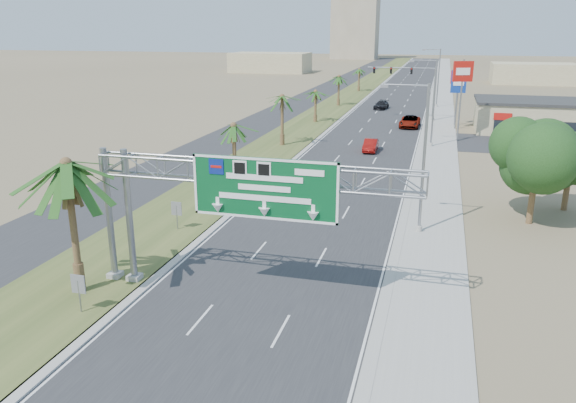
# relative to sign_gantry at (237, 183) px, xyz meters

# --- Properties ---
(road) EXTENTS (12.00, 300.00, 0.02)m
(road) POSITION_rel_sign_gantry_xyz_m (1.06, 100.07, -6.05)
(road) COLOR #28282B
(road) RESTS_ON ground
(sidewalk_right) EXTENTS (4.00, 300.00, 0.10)m
(sidewalk_right) POSITION_rel_sign_gantry_xyz_m (9.56, 100.07, -6.01)
(sidewalk_right) COLOR #9E9B93
(sidewalk_right) RESTS_ON ground
(median_grass) EXTENTS (7.00, 300.00, 0.12)m
(median_grass) POSITION_rel_sign_gantry_xyz_m (-8.94, 100.07, -6.00)
(median_grass) COLOR #3D4E22
(median_grass) RESTS_ON ground
(opposing_road) EXTENTS (8.00, 300.00, 0.02)m
(opposing_road) POSITION_rel_sign_gantry_xyz_m (-15.94, 100.07, -6.05)
(opposing_road) COLOR #28282B
(opposing_road) RESTS_ON ground
(sign_gantry) EXTENTS (16.75, 1.24, 7.50)m
(sign_gantry) POSITION_rel_sign_gantry_xyz_m (0.00, 0.00, 0.00)
(sign_gantry) COLOR gray
(sign_gantry) RESTS_ON ground
(palm_near) EXTENTS (5.70, 5.70, 8.35)m
(palm_near) POSITION_rel_sign_gantry_xyz_m (-8.14, -1.93, 0.87)
(palm_near) COLOR brown
(palm_near) RESTS_ON ground
(palm_row_b) EXTENTS (3.99, 3.99, 5.95)m
(palm_row_b) POSITION_rel_sign_gantry_xyz_m (-8.44, 22.07, -1.16)
(palm_row_b) COLOR brown
(palm_row_b) RESTS_ON ground
(palm_row_c) EXTENTS (3.99, 3.99, 6.75)m
(palm_row_c) POSITION_rel_sign_gantry_xyz_m (-8.44, 38.07, -0.39)
(palm_row_c) COLOR brown
(palm_row_c) RESTS_ON ground
(palm_row_d) EXTENTS (3.99, 3.99, 5.45)m
(palm_row_d) POSITION_rel_sign_gantry_xyz_m (-8.44, 56.07, -1.64)
(palm_row_d) COLOR brown
(palm_row_d) RESTS_ON ground
(palm_row_e) EXTENTS (3.99, 3.99, 6.15)m
(palm_row_e) POSITION_rel_sign_gantry_xyz_m (-8.44, 75.07, -0.97)
(palm_row_e) COLOR brown
(palm_row_e) RESTS_ON ground
(palm_row_f) EXTENTS (3.99, 3.99, 5.75)m
(palm_row_f) POSITION_rel_sign_gantry_xyz_m (-8.44, 100.07, -1.35)
(palm_row_f) COLOR brown
(palm_row_f) RESTS_ON ground
(streetlight_near) EXTENTS (3.27, 0.44, 10.00)m
(streetlight_near) POSITION_rel_sign_gantry_xyz_m (8.36, 12.07, -1.36)
(streetlight_near) COLOR gray
(streetlight_near) RESTS_ON ground
(streetlight_mid) EXTENTS (3.27, 0.44, 10.00)m
(streetlight_mid) POSITION_rel_sign_gantry_xyz_m (8.36, 42.07, -1.36)
(streetlight_mid) COLOR gray
(streetlight_mid) RESTS_ON ground
(streetlight_far) EXTENTS (3.27, 0.44, 10.00)m
(streetlight_far) POSITION_rel_sign_gantry_xyz_m (8.36, 78.07, -1.36)
(streetlight_far) COLOR gray
(streetlight_far) RESTS_ON ground
(signal_mast) EXTENTS (10.28, 0.71, 8.00)m
(signal_mast) POSITION_rel_sign_gantry_xyz_m (6.23, 62.05, -1.21)
(signal_mast) COLOR gray
(signal_mast) RESTS_ON ground
(store_building) EXTENTS (18.00, 10.00, 4.00)m
(store_building) POSITION_rel_sign_gantry_xyz_m (23.06, 56.07, -4.06)
(store_building) COLOR tan
(store_building) RESTS_ON ground
(oak_near) EXTENTS (4.50, 4.50, 6.80)m
(oak_near) POSITION_rel_sign_gantry_xyz_m (16.06, 16.07, -1.53)
(oak_near) COLOR brown
(oak_near) RESTS_ON ground
(oak_far) EXTENTS (3.50, 3.50, 5.60)m
(oak_far) POSITION_rel_sign_gantry_xyz_m (19.06, 20.07, -2.24)
(oak_far) COLOR brown
(oak_far) RESTS_ON ground
(median_signback_a) EXTENTS (0.75, 0.08, 2.08)m
(median_signback_a) POSITION_rel_sign_gantry_xyz_m (-6.74, -3.93, -4.61)
(median_signback_a) COLOR gray
(median_signback_a) RESTS_ON ground
(median_signback_b) EXTENTS (0.75, 0.08, 2.08)m
(median_signback_b) POSITION_rel_sign_gantry_xyz_m (-7.44, 8.07, -4.61)
(median_signback_b) COLOR gray
(median_signback_b) RESTS_ON ground
(tower_distant) EXTENTS (20.00, 16.00, 35.00)m
(tower_distant) POSITION_rel_sign_gantry_xyz_m (-30.94, 240.07, 11.44)
(tower_distant) COLOR gray
(tower_distant) RESTS_ON ground
(building_distant_left) EXTENTS (24.00, 14.00, 6.00)m
(building_distant_left) POSITION_rel_sign_gantry_xyz_m (-43.94, 150.07, -3.06)
(building_distant_left) COLOR tan
(building_distant_left) RESTS_ON ground
(building_distant_right) EXTENTS (20.00, 12.00, 5.00)m
(building_distant_right) POSITION_rel_sign_gantry_xyz_m (31.06, 130.07, -3.56)
(building_distant_right) COLOR tan
(building_distant_right) RESTS_ON ground
(car_left_lane) EXTENTS (1.99, 4.84, 1.64)m
(car_left_lane) POSITION_rel_sign_gantry_xyz_m (-1.48, 16.79, -5.24)
(car_left_lane) COLOR black
(car_left_lane) RESTS_ON ground
(car_mid_lane) EXTENTS (1.52, 4.17, 1.36)m
(car_mid_lane) POSITION_rel_sign_gantry_xyz_m (2.04, 37.61, -5.38)
(car_mid_lane) COLOR maroon
(car_mid_lane) RESTS_ON ground
(car_right_lane) EXTENTS (2.80, 5.78, 1.59)m
(car_right_lane) POSITION_rel_sign_gantry_xyz_m (5.32, 55.22, -5.26)
(car_right_lane) COLOR gray
(car_right_lane) RESTS_ON ground
(car_far) EXTENTS (2.51, 4.93, 1.37)m
(car_far) POSITION_rel_sign_gantry_xyz_m (-0.55, 73.02, -5.37)
(car_far) COLOR black
(car_far) RESTS_ON ground
(pole_sign_red_near) EXTENTS (2.37, 1.07, 9.82)m
(pole_sign_red_near) POSITION_rel_sign_gantry_xyz_m (11.59, 46.47, 1.73)
(pole_sign_red_near) COLOR gray
(pole_sign_red_near) RESTS_ON ground
(pole_sign_blue) EXTENTS (2.02, 0.54, 8.15)m
(pole_sign_blue) POSITION_rel_sign_gantry_xyz_m (11.43, 55.40, 0.04)
(pole_sign_blue) COLOR gray
(pole_sign_blue) RESTS_ON ground
(pole_sign_red_far) EXTENTS (2.15, 1.12, 7.90)m
(pole_sign_red_far) POSITION_rel_sign_gantry_xyz_m (11.42, 58.49, 0.16)
(pole_sign_red_far) COLOR gray
(pole_sign_red_far) RESTS_ON ground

